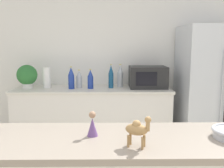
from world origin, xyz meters
TOP-DOWN VIEW (x-y plane):
  - wall_back at (0.00, 2.73)m, footprint 8.00×0.06m
  - back_counter at (-0.28, 2.40)m, footprint 2.03×0.63m
  - refrigerator at (1.28, 2.32)m, footprint 0.84×0.75m
  - potted_plant at (-1.12, 2.36)m, footprint 0.26×0.26m
  - paper_towel_roll at (-0.88, 2.41)m, footprint 0.10×0.10m
  - microwave at (0.45, 2.42)m, footprint 0.48×0.37m
  - back_bottle_0 at (-0.04, 2.39)m, footprint 0.07×0.07m
  - back_bottle_1 at (-0.30, 2.35)m, footprint 0.07×0.07m
  - back_bottle_2 at (-0.45, 2.41)m, footprint 0.08×0.08m
  - back_bottle_3 at (-0.55, 2.34)m, footprint 0.08×0.08m
  - back_bottle_4 at (0.09, 2.49)m, footprint 0.08×0.08m
  - camel_figurine at (0.08, 0.39)m, footprint 0.14×0.10m
  - wise_man_figurine_blue at (-0.16, 0.55)m, footprint 0.06×0.06m

SIDE VIEW (x-z plane):
  - back_counter at x=-0.28m, z-range 0.00..0.91m
  - refrigerator at x=1.28m, z-range 0.00..1.70m
  - wise_man_figurine_blue at x=-0.16m, z-range 0.93..1.08m
  - back_bottle_2 at x=-0.45m, z-range 0.90..1.14m
  - back_bottle_1 at x=-0.30m, z-range 0.90..1.15m
  - paper_towel_roll at x=-0.88m, z-range 0.91..1.17m
  - camel_figurine at x=0.08m, z-range 0.96..1.13m
  - back_bottle_3 at x=-0.55m, z-range 0.90..1.19m
  - microwave at x=0.45m, z-range 0.91..1.19m
  - back_bottle_4 at x=0.09m, z-range 0.90..1.20m
  - back_bottle_0 at x=-0.04m, z-range 0.90..1.21m
  - potted_plant at x=-1.12m, z-range 0.92..1.23m
  - wall_back at x=0.00m, z-range 0.00..2.55m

